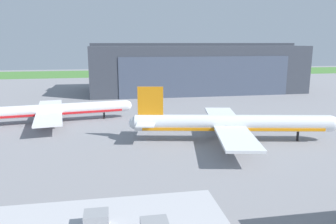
% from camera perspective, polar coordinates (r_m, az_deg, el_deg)
% --- Properties ---
extents(ground_plane, '(440.00, 440.00, 0.00)m').
position_cam_1_polar(ground_plane, '(77.73, 8.72, -5.12)').
color(ground_plane, gray).
extents(grass_field_strip, '(440.00, 56.00, 0.08)m').
position_cam_1_polar(grass_field_strip, '(249.66, -4.37, 6.81)').
color(grass_field_strip, '#487F38').
rests_on(grass_field_strip, ground_plane).
extents(maintenance_hangar, '(96.47, 40.18, 22.38)m').
position_cam_1_polar(maintenance_hangar, '(158.30, 4.66, 7.66)').
color(maintenance_hangar, '#383D47').
rests_on(maintenance_hangar, ground_plane).
extents(airliner_far_left, '(45.66, 36.39, 11.19)m').
position_cam_1_polar(airliner_far_left, '(99.99, -19.61, 0.26)').
color(airliner_far_left, silver).
rests_on(airliner_far_left, ground_plane).
extents(airliner_near_right, '(48.07, 39.59, 12.79)m').
position_cam_1_polar(airliner_near_right, '(77.98, 11.03, -2.02)').
color(airliner_near_right, silver).
rests_on(airliner_near_right, ground_plane).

